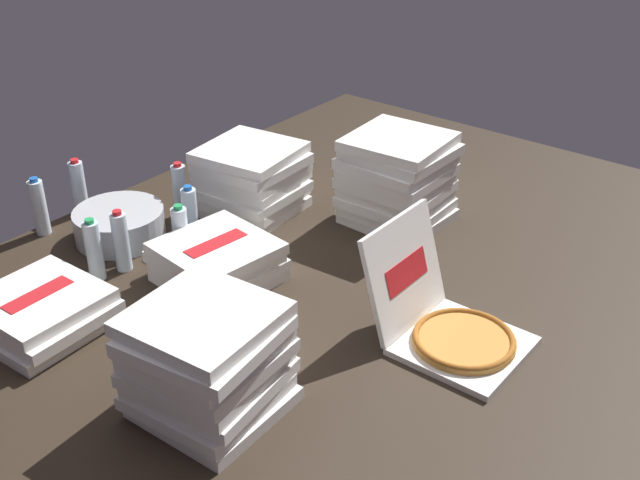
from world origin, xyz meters
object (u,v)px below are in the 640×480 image
(water_bottle_1, at_px, (94,250))
(pizza_stack_center_near, at_px, (42,312))
(pizza_stack_right_far, at_px, (252,179))
(water_bottle_5, at_px, (79,187))
(open_pizza_box, at_px, (448,324))
(water_bottle_6, at_px, (39,207))
(pizza_stack_right_near, at_px, (397,180))
(water_bottle_2, at_px, (181,236))
(water_bottle_4, at_px, (180,191))
(ice_bucket, at_px, (120,224))
(water_bottle_3, at_px, (121,241))
(water_bottle_0, at_px, (190,215))
(pizza_stack_left_far, at_px, (217,261))
(pizza_stack_left_near, at_px, (208,361))

(water_bottle_1, bearing_deg, pizza_stack_center_near, -159.92)
(pizza_stack_right_far, relative_size, water_bottle_5, 1.73)
(open_pizza_box, relative_size, water_bottle_6, 1.97)
(water_bottle_1, bearing_deg, open_pizza_box, -69.03)
(pizza_stack_right_near, bearing_deg, water_bottle_2, 150.64)
(water_bottle_2, distance_m, water_bottle_6, 0.63)
(water_bottle_4, bearing_deg, pizza_stack_center_near, -164.45)
(ice_bucket, distance_m, water_bottle_1, 0.30)
(ice_bucket, height_order, water_bottle_3, water_bottle_3)
(water_bottle_4, xyz_separation_m, water_bottle_6, (-0.44, 0.32, 0.00))
(water_bottle_2, relative_size, water_bottle_4, 1.00)
(water_bottle_5, bearing_deg, pizza_stack_right_far, -50.13)
(pizza_stack_center_near, bearing_deg, water_bottle_2, -5.25)
(water_bottle_0, relative_size, water_bottle_4, 1.00)
(ice_bucket, xyz_separation_m, water_bottle_4, (0.27, -0.05, 0.05))
(open_pizza_box, distance_m, ice_bucket, 1.35)
(open_pizza_box, height_order, water_bottle_2, open_pizza_box)
(pizza_stack_left_far, xyz_separation_m, water_bottle_3, (-0.15, 0.33, 0.03))
(pizza_stack_left_far, xyz_separation_m, water_bottle_2, (0.01, 0.19, 0.03))
(pizza_stack_right_near, bearing_deg, ice_bucket, 136.12)
(water_bottle_1, height_order, water_bottle_5, same)
(open_pizza_box, relative_size, water_bottle_5, 1.97)
(pizza_stack_center_near, height_order, water_bottle_6, water_bottle_6)
(pizza_stack_left_far, xyz_separation_m, pizza_stack_left_near, (-0.48, -0.45, 0.08))
(pizza_stack_center_near, bearing_deg, water_bottle_4, 15.55)
(ice_bucket, xyz_separation_m, water_bottle_1, (-0.24, -0.17, 0.05))
(pizza_stack_left_near, relative_size, water_bottle_0, 1.78)
(water_bottle_0, xyz_separation_m, water_bottle_4, (0.12, 0.19, 0.00))
(open_pizza_box, xyz_separation_m, pizza_stack_right_far, (0.28, 1.09, 0.07))
(pizza_stack_left_far, height_order, water_bottle_0, water_bottle_0)
(water_bottle_5, bearing_deg, pizza_stack_left_near, -111.85)
(open_pizza_box, bearing_deg, pizza_stack_left_near, 151.63)
(pizza_stack_left_near, relative_size, water_bottle_3, 1.78)
(water_bottle_2, bearing_deg, water_bottle_3, 139.76)
(water_bottle_0, bearing_deg, water_bottle_3, 170.63)
(pizza_stack_right_far, xyz_separation_m, water_bottle_3, (-0.63, 0.05, -0.03))
(pizza_stack_center_near, xyz_separation_m, water_bottle_1, (0.30, 0.11, 0.05))
(open_pizza_box, height_order, water_bottle_0, open_pizza_box)
(pizza_stack_left_near, bearing_deg, water_bottle_1, 74.12)
(pizza_stack_left_far, relative_size, pizza_stack_center_near, 1.05)
(pizza_stack_center_near, height_order, water_bottle_2, water_bottle_2)
(pizza_stack_right_far, bearing_deg, pizza_stack_left_far, -150.04)
(pizza_stack_left_far, height_order, water_bottle_6, water_bottle_6)
(pizza_stack_left_far, xyz_separation_m, pizza_stack_right_near, (0.77, -0.24, 0.10))
(open_pizza_box, relative_size, water_bottle_0, 1.97)
(pizza_stack_right_near, relative_size, water_bottle_6, 1.63)
(pizza_stack_center_near, xyz_separation_m, pizza_stack_left_near, (0.07, -0.69, 0.10))
(pizza_stack_right_far, bearing_deg, water_bottle_2, -169.79)
(water_bottle_4, bearing_deg, pizza_stack_left_near, -128.88)
(water_bottle_0, height_order, water_bottle_3, same)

